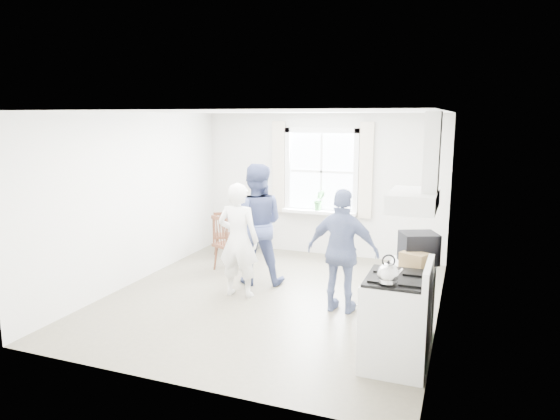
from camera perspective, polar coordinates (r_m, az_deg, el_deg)
The scene contains 15 objects.
room_shell at distance 6.86m, azimuth -0.98°, elevation 0.23°, with size 4.62×5.12×2.64m.
window_assembly at distance 9.13m, azimuth 4.71°, elevation 3.83°, with size 1.88×0.24×1.70m.
range_hood at distance 4.98m, azimuth 15.68°, elevation 2.85°, with size 0.45×0.76×0.94m.
shelf_unit at distance 9.68m, azimuth -3.58°, elevation -2.15°, with size 0.40×0.30×0.80m, color slate.
gas_stove at distance 5.36m, azimuth 13.15°, elevation -12.20°, with size 0.68×0.76×1.12m.
kettle at distance 4.95m, azimuth 12.24°, elevation -7.17°, with size 0.21×0.21×0.30m.
low_cabinet at distance 6.02m, azimuth 14.72°, elevation -10.05°, with size 0.50×0.55×0.90m, color white.
stereo_stack at distance 5.89m, azimuth 15.55°, elevation -4.18°, with size 0.50×0.48×0.35m.
cardboard_box at distance 5.68m, azimuth 15.10°, elevation -5.60°, with size 0.28×0.20×0.18m, color olive.
windsor_chair_a at distance 9.06m, azimuth -6.47°, elevation -2.24°, with size 0.49×0.49×0.87m.
windsor_chair_b at distance 8.29m, azimuth -6.52°, elevation -3.13°, with size 0.52×0.51×0.95m.
person_left at distance 7.08m, azimuth -4.78°, elevation -3.45°, with size 0.60×0.60×1.64m, color white.
person_mid at distance 7.61m, azimuth -2.80°, elevation -1.63°, with size 0.90×0.90×1.85m, color #404B78.
person_right at distance 6.54m, azimuth 7.18°, elevation -4.70°, with size 0.96×0.96×1.64m, color navy.
potted_plant at distance 9.11m, azimuth 4.49°, elevation 1.11°, with size 0.20×0.20×0.37m, color #357735.
Camera 1 is at (2.49, -6.27, 2.54)m, focal length 32.00 mm.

